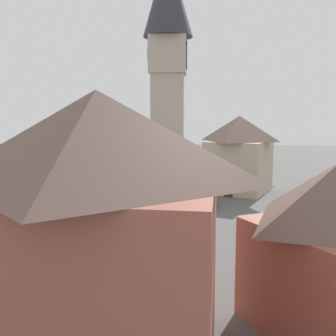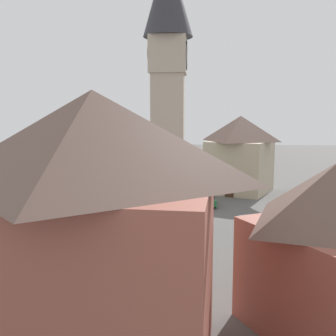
% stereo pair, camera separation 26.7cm
% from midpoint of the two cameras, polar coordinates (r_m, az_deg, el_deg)
% --- Properties ---
extents(ground_plane, '(200.00, 200.00, 0.00)m').
position_cam_midpoint_polar(ground_plane, '(35.01, -0.22, -8.98)').
color(ground_plane, '#565451').
extents(clock_tower, '(4.07, 4.07, 23.63)m').
position_cam_midpoint_polar(clock_tower, '(33.74, -0.23, 14.20)').
color(clock_tower, gray).
rests_on(clock_tower, ground).
extents(car_blue_kerb, '(4.39, 3.63, 1.53)m').
position_cam_midpoint_polar(car_blue_kerb, '(38.71, 17.81, -6.55)').
color(car_blue_kerb, '#2D5BB7').
rests_on(car_blue_kerb, ground).
extents(car_silver_kerb, '(4.30, 2.17, 1.53)m').
position_cam_midpoint_polar(car_silver_kerb, '(44.29, 5.24, -4.43)').
color(car_silver_kerb, '#236B38').
rests_on(car_silver_kerb, ground).
extents(car_red_corner, '(4.31, 2.21, 1.53)m').
position_cam_midpoint_polar(car_red_corner, '(33.86, 14.22, -8.46)').
color(car_red_corner, silver).
rests_on(car_red_corner, ground).
extents(car_white_side, '(2.37, 4.35, 1.53)m').
position_cam_midpoint_polar(car_white_side, '(28.03, 21.41, -12.21)').
color(car_white_side, silver).
rests_on(car_white_side, ground).
extents(pedestrian, '(0.56, 0.27, 1.69)m').
position_cam_midpoint_polar(pedestrian, '(38.12, -16.25, -6.33)').
color(pedestrian, '#2D3351').
rests_on(pedestrian, ground).
extents(tree, '(5.29, 5.29, 7.32)m').
position_cam_midpoint_polar(tree, '(42.40, -7.99, 0.34)').
color(tree, brown).
rests_on(tree, ground).
extents(building_terrace_right, '(10.42, 10.12, 9.89)m').
position_cam_midpoint_polar(building_terrace_right, '(52.09, 10.03, 2.09)').
color(building_terrace_right, tan).
rests_on(building_terrace_right, ground).
extents(building_hall_far, '(8.74, 9.78, 10.97)m').
position_cam_midpoint_polar(building_hall_far, '(15.60, -10.40, -9.04)').
color(building_hall_far, '#995142').
rests_on(building_hall_far, ground).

